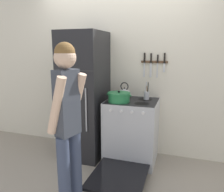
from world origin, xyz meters
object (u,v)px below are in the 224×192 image
at_px(refrigerator, 85,96).
at_px(person, 68,121).
at_px(utensil_jar, 147,95).
at_px(tea_kettle, 124,93).
at_px(stove_range, 131,132).
at_px(dutch_oven_pot, 119,97).

distance_m(refrigerator, person, 1.23).
xyz_separation_m(refrigerator, utensil_jar, (0.89, 0.16, 0.04)).
height_order(refrigerator, utensil_jar, refrigerator).
xyz_separation_m(tea_kettle, person, (-0.19, -1.33, -0.02)).
bearing_deg(refrigerator, tea_kettle, 15.01).
distance_m(stove_range, tea_kettle, 0.57).
distance_m(dutch_oven_pot, utensil_jar, 0.42).
relative_size(stove_range, person, 0.81).
xyz_separation_m(refrigerator, person, (0.37, -1.18, 0.03)).
bearing_deg(dutch_oven_pot, refrigerator, 170.01).
height_order(refrigerator, tea_kettle, refrigerator).
xyz_separation_m(dutch_oven_pot, utensil_jar, (0.34, 0.26, -0.00)).
height_order(refrigerator, dutch_oven_pot, refrigerator).
bearing_deg(dutch_oven_pot, utensil_jar, 37.32).
distance_m(refrigerator, utensil_jar, 0.91).
relative_size(refrigerator, person, 1.11).
bearing_deg(refrigerator, person, -72.33).
xyz_separation_m(stove_range, person, (-0.34, -1.16, 0.50)).
bearing_deg(tea_kettle, refrigerator, -164.99).
height_order(stove_range, tea_kettle, tea_kettle).
distance_m(dutch_oven_pot, tea_kettle, 0.25).
distance_m(refrigerator, stove_range, 0.86).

